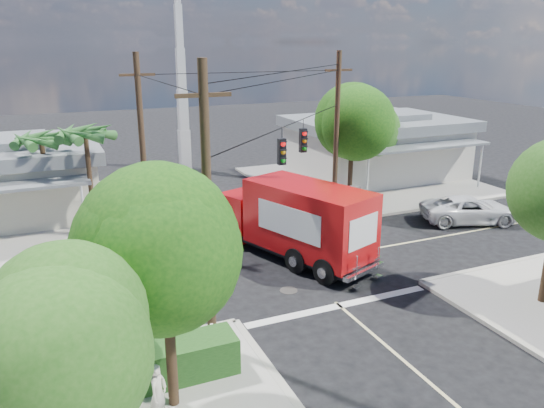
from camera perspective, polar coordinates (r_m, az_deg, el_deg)
ground at (r=23.65m, az=1.95°, el=-6.41°), size 120.00×120.00×0.00m
sidewalk_ne at (r=37.75m, az=9.82°, el=2.45°), size 14.12×14.12×0.14m
sidewalk_nw at (r=31.88m, az=-25.11°, el=-1.66°), size 14.12×14.12×0.14m
road_markings at (r=22.45m, az=3.57°, el=-7.76°), size 32.00×32.00×0.01m
building_ne at (r=39.03m, az=11.12°, el=6.25°), size 11.80×10.20×4.50m
radio_tower at (r=40.96m, az=-9.65°, el=11.52°), size 0.80×0.80×17.00m
tree_sw_front at (r=13.27m, az=-11.36°, el=-5.79°), size 3.88×3.78×6.03m
tree_sw_back at (r=11.00m, az=-21.43°, el=-14.30°), size 3.56×3.42×5.41m
tree_ne_front at (r=31.46m, az=8.70°, el=8.36°), size 4.21×4.14×6.66m
tree_ne_back at (r=34.78m, az=10.40°, el=8.12°), size 3.77×3.66×5.82m
palm_nw_front at (r=27.48m, az=-19.42°, el=6.93°), size 3.01×3.08×5.59m
palm_nw_back at (r=28.95m, az=-23.56°, el=6.21°), size 3.01×3.08×5.19m
utility_poles at (r=23.05m, az=-3.23°, el=5.16°), size 12.00×10.68×9.00m
picket_fence at (r=16.54m, az=-14.97°, el=-15.44°), size 5.94×0.06×1.00m
hedge_sw at (r=15.85m, az=-15.23°, el=-17.00°), size 6.20×1.20×1.10m
vending_boxes at (r=31.50m, az=7.82°, el=0.80°), size 1.90×0.50×1.10m
delivery_truck at (r=23.65m, az=2.60°, el=-1.78°), size 5.05×8.43×3.52m
parked_car at (r=30.63m, az=20.50°, el=-0.57°), size 5.62×3.95×1.42m
pedestrian at (r=14.38m, az=-12.15°, el=-19.32°), size 0.69×0.72×1.65m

